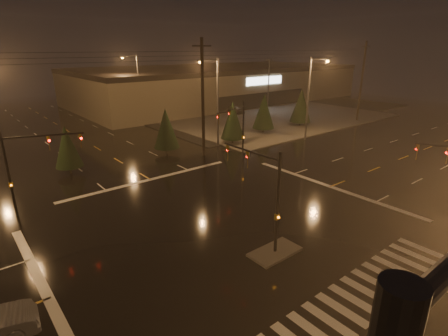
% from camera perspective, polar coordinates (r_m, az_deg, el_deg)
% --- Properties ---
extents(ground, '(140.00, 140.00, 0.00)m').
position_cam_1_polar(ground, '(23.09, 0.97, -9.53)').
color(ground, black).
rests_on(ground, ground).
extents(sidewalk_ne, '(36.00, 36.00, 0.12)m').
position_cam_1_polar(sidewalk_ne, '(63.60, 4.47, 9.07)').
color(sidewalk_ne, '#4C4944').
rests_on(sidewalk_ne, ground).
extents(median_island, '(3.00, 1.60, 0.15)m').
position_cam_1_polar(median_island, '(20.57, 8.32, -13.40)').
color(median_island, '#4C4944').
rests_on(median_island, ground).
extents(crosswalk, '(15.00, 2.60, 0.01)m').
position_cam_1_polar(crosswalk, '(18.28, 20.49, -19.51)').
color(crosswalk, beige).
rests_on(crosswalk, ground).
extents(stop_bar_near, '(16.00, 0.50, 0.01)m').
position_cam_1_polar(stop_bar_near, '(17.67, 26.42, -21.98)').
color(stop_bar_near, beige).
rests_on(stop_bar_near, ground).
extents(stop_bar_far, '(16.00, 0.50, 0.01)m').
position_cam_1_polar(stop_bar_far, '(31.55, -11.94, -1.85)').
color(stop_bar_far, beige).
rests_on(stop_bar_far, ground).
extents(parking_lot, '(50.00, 24.00, 0.08)m').
position_cam_1_polar(parking_lot, '(65.75, 8.90, 9.21)').
color(parking_lot, black).
rests_on(parking_lot, ground).
extents(retail_building, '(60.20, 28.30, 7.20)m').
position_cam_1_polar(retail_building, '(78.38, -0.94, 13.80)').
color(retail_building, '#6C634D').
rests_on(retail_building, ground).
extents(signal_mast_median, '(0.25, 4.59, 6.00)m').
position_cam_1_polar(signal_mast_median, '(19.45, 6.84, -3.11)').
color(signal_mast_median, black).
rests_on(signal_mast_median, ground).
extents(signal_mast_ne, '(4.84, 1.86, 6.00)m').
position_cam_1_polar(signal_mast_ne, '(34.91, 2.34, 7.06)').
color(signal_mast_ne, black).
rests_on(signal_mast_ne, ground).
extents(signal_mast_nw, '(4.84, 1.86, 6.00)m').
position_cam_1_polar(signal_mast_nw, '(26.91, -29.80, 0.84)').
color(signal_mast_nw, black).
rests_on(signal_mast_nw, ground).
extents(streetlight_3, '(2.77, 0.32, 10.00)m').
position_cam_1_polar(streetlight_3, '(40.10, -1.40, 11.55)').
color(streetlight_3, '#38383A').
rests_on(streetlight_3, ground).
extents(streetlight_4, '(2.77, 0.32, 10.00)m').
position_cam_1_polar(streetlight_4, '(57.18, -14.05, 13.26)').
color(streetlight_4, '#38383A').
rests_on(streetlight_4, ground).
extents(streetlight_6, '(0.32, 2.77, 10.00)m').
position_cam_1_polar(streetlight_6, '(44.36, 13.97, 11.74)').
color(streetlight_6, '#38383A').
rests_on(streetlight_6, ground).
extents(utility_pole_1, '(2.20, 0.32, 12.00)m').
position_cam_1_polar(utility_pole_1, '(36.58, -3.48, 11.31)').
color(utility_pole_1, black).
rests_on(utility_pole_1, ground).
extents(utility_pole_2, '(2.20, 0.32, 12.00)m').
position_cam_1_polar(utility_pole_2, '(59.16, 21.55, 13.03)').
color(utility_pole_2, black).
rests_on(utility_pole_2, ground).
extents(conifer_0, '(2.82, 2.82, 5.11)m').
position_cam_1_polar(conifer_0, '(41.79, 1.41, 7.83)').
color(conifer_0, black).
rests_on(conifer_0, ground).
extents(conifer_1, '(2.92, 2.92, 5.27)m').
position_cam_1_polar(conifer_1, '(47.59, 6.52, 9.19)').
color(conifer_1, black).
rests_on(conifer_1, ground).
extents(conifer_2, '(3.07, 3.07, 5.50)m').
position_cam_1_polar(conifer_2, '(52.79, 12.46, 9.97)').
color(conifer_2, black).
rests_on(conifer_2, ground).
extents(conifer_3, '(2.43, 2.43, 4.50)m').
position_cam_1_polar(conifer_3, '(34.59, -24.25, 3.22)').
color(conifer_3, black).
rests_on(conifer_3, ground).
extents(conifer_4, '(2.74, 2.74, 4.98)m').
position_cam_1_polar(conifer_4, '(38.22, -9.45, 6.41)').
color(conifer_4, black).
rests_on(conifer_4, ground).
extents(car_parked, '(1.76, 4.36, 1.48)m').
position_cam_1_polar(car_parked, '(62.24, 1.63, 9.54)').
color(car_parked, black).
rests_on(car_parked, ground).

